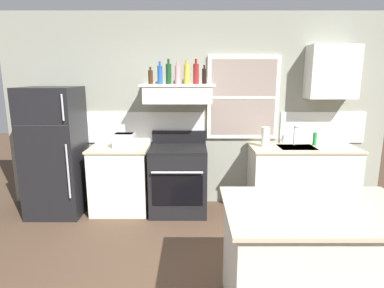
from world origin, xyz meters
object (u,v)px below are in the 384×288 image
refrigerator (54,152)px  bottle_blue_liqueur (159,75)px  bottle_champagne_gold_foil (186,74)px  kitchen_island (314,263)px  bottle_dark_green_wine (167,74)px  toaster (123,140)px  bottle_brown_stout (149,77)px  paper_towel_roll (264,137)px  bottle_rose_pink (176,74)px  stove_range (177,179)px  bottle_balsamic_dark (203,76)px  bottle_red_label_wine (195,73)px  dish_soap_bottle (313,139)px

refrigerator → bottle_blue_liqueur: (1.42, 0.08, 1.01)m
bottle_champagne_gold_foil → kitchen_island: bearing=-64.2°
bottle_dark_green_wine → bottle_champagne_gold_foil: bottle_dark_green_wine is taller
kitchen_island → bottle_champagne_gold_foil: bearing=115.8°
toaster → bottle_dark_green_wine: bearing=5.4°
bottle_brown_stout → bottle_dark_green_wine: bottle_dark_green_wine is taller
bottle_champagne_gold_foil → paper_towel_roll: bottle_champagne_gold_foil is taller
refrigerator → toaster: bearing=2.3°
toaster → bottle_rose_pink: 1.13m
bottle_blue_liqueur → bottle_dark_green_wine: (0.11, 0.01, 0.01)m
stove_range → bottle_balsamic_dark: bearing=18.3°
stove_range → bottle_rose_pink: 1.41m
bottle_balsamic_dark → refrigerator: bearing=-176.1°
bottle_red_label_wine → refrigerator: bearing=-176.2°
refrigerator → kitchen_island: size_ratio=1.22×
refrigerator → paper_towel_roll: bearing=1.2°
bottle_dark_green_wine → kitchen_island: 2.80m
bottle_brown_stout → bottle_rose_pink: bearing=5.5°
stove_range → paper_towel_roll: size_ratio=4.04×
refrigerator → stove_range: bearing=0.8°
dish_soap_bottle → kitchen_island: bearing=-109.5°
bottle_champagne_gold_foil → bottle_balsamic_dark: bottle_champagne_gold_foil is taller
bottle_blue_liqueur → bottle_red_label_wine: (0.47, 0.04, 0.01)m
paper_towel_roll → bottle_balsamic_dark: bearing=174.7°
bottle_brown_stout → bottle_rose_pink: size_ratio=0.75×
bottle_red_label_wine → bottle_balsamic_dark: bearing=7.0°
bottle_dark_green_wine → paper_towel_roll: bearing=-1.5°
bottle_dark_green_wine → paper_towel_roll: size_ratio=1.18×
bottle_rose_pink → paper_towel_roll: (1.18, -0.09, -0.82)m
dish_soap_bottle → bottle_brown_stout: bearing=-178.9°
bottle_brown_stout → kitchen_island: size_ratio=0.16×
bottle_brown_stout → paper_towel_roll: bearing=-2.2°
bottle_brown_stout → bottle_blue_liqueur: (0.13, -0.04, 0.03)m
bottle_blue_liqueur → bottle_brown_stout: bearing=164.1°
bottle_dark_green_wine → bottle_champagne_gold_foil: 0.24m
refrigerator → bottle_red_label_wine: bearing=3.8°
bottle_rose_pink → stove_range: bearing=-88.1°
bottle_champagne_gold_foil → bottle_blue_liqueur: bearing=-174.3°
dish_soap_bottle → bottle_red_label_wine: bearing=-178.7°
stove_range → dish_soap_bottle: 1.96m
refrigerator → kitchen_island: refrigerator is taller
toaster → bottle_blue_liqueur: bearing=5.3°
bottle_blue_liqueur → paper_towel_roll: bearing=-0.9°
bottle_balsamic_dark → paper_towel_roll: bottle_balsamic_dark is taller
bottle_blue_liqueur → bottle_balsamic_dark: bearing=5.4°
bottle_dark_green_wine → stove_range: bearing=-30.8°
bottle_red_label_wine → kitchen_island: bearing=-67.0°
refrigerator → paper_towel_roll: refrigerator is taller
bottle_brown_stout → bottle_red_label_wine: bearing=0.5°
paper_towel_roll → bottle_blue_liqueur: bearing=179.1°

